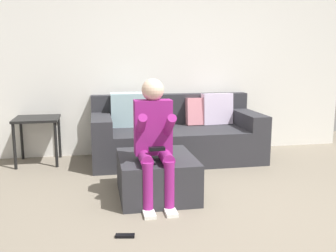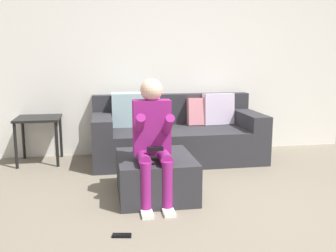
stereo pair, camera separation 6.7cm
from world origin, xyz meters
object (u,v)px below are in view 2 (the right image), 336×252
at_px(person_seated, 153,135).
at_px(remote_near_ottoman, 122,235).
at_px(ottoman, 155,176).
at_px(couch_sectional, 176,135).
at_px(side_table, 38,124).

distance_m(person_seated, remote_near_ottoman, 0.96).
xyz_separation_m(person_seated, remote_near_ottoman, (-0.33, -0.65, -0.63)).
bearing_deg(remote_near_ottoman, ottoman, 76.04).
height_order(ottoman, remote_near_ottoman, ottoman).
bearing_deg(couch_sectional, remote_near_ottoman, -111.50).
height_order(ottoman, person_seated, person_seated).
bearing_deg(person_seated, ottoman, 75.95).
distance_m(ottoman, side_table, 1.92).
bearing_deg(side_table, couch_sectional, -4.06).
bearing_deg(side_table, person_seated, -51.66).
bearing_deg(ottoman, couch_sectional, 70.24).
bearing_deg(remote_near_ottoman, couch_sectional, 78.60).
bearing_deg(person_seated, side_table, 128.34).
xyz_separation_m(side_table, remote_near_ottoman, (0.92, -2.23, -0.48)).
distance_m(person_seated, side_table, 2.01).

